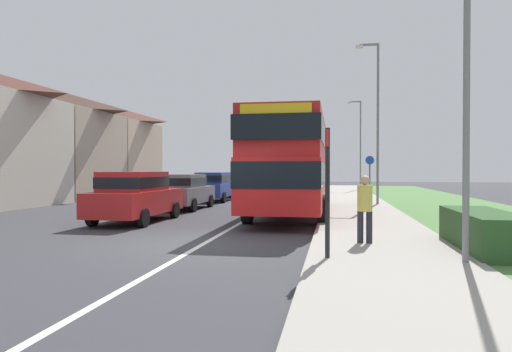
{
  "coord_description": "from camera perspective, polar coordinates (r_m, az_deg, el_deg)",
  "views": [
    {
      "loc": [
        3.13,
        -10.6,
        1.8
      ],
      "look_at": [
        0.61,
        4.02,
        1.6
      ],
      "focal_mm": 31.98,
      "sensor_mm": 36.0,
      "label": 1
    }
  ],
  "objects": [
    {
      "name": "roadside_hedge",
      "position": [
        11.0,
        26.63,
        -6.35
      ],
      "size": [
        1.1,
        3.41,
        0.9
      ],
      "primitive_type": "cube",
      "color": "#2D5128",
      "rests_on": "ground_plane"
    },
    {
      "name": "cycle_route_sign",
      "position": [
        24.17,
        14.04,
        -0.14
      ],
      "size": [
        0.44,
        0.08,
        2.52
      ],
      "color": "slate",
      "rests_on": "ground_plane"
    },
    {
      "name": "bus_stop_sign",
      "position": [
        8.8,
        8.94,
        -0.93
      ],
      "size": [
        0.09,
        0.52,
        2.6
      ],
      "color": "black",
      "rests_on": "ground_plane"
    },
    {
      "name": "street_lamp_mid",
      "position": [
        23.4,
        14.77,
        7.54
      ],
      "size": [
        1.14,
        0.2,
        8.03
      ],
      "color": "slate",
      "rests_on": "ground_plane"
    },
    {
      "name": "parked_car_grey",
      "position": [
        21.06,
        -9.15,
        -1.73
      ],
      "size": [
        1.99,
        4.36,
        1.6
      ],
      "color": "slate",
      "rests_on": "ground_plane"
    },
    {
      "name": "double_decker_bus",
      "position": [
        17.99,
        4.65,
        1.86
      ],
      "size": [
        2.8,
        10.91,
        3.7
      ],
      "color": "red",
      "rests_on": "ground_plane"
    },
    {
      "name": "pavement_near_side",
      "position": [
        16.72,
        13.47,
        -5.22
      ],
      "size": [
        3.2,
        68.0,
        0.12
      ],
      "primitive_type": "cube",
      "color": "#9E998E",
      "rests_on": "ground_plane"
    },
    {
      "name": "parked_car_silver",
      "position": [
        30.87,
        -2.77,
        -0.96
      ],
      "size": [
        2.01,
        4.0,
        1.57
      ],
      "color": "#B7B7BC",
      "rests_on": "ground_plane"
    },
    {
      "name": "street_lamp_near",
      "position": [
        9.48,
        24.28,
        16.98
      ],
      "size": [
        1.14,
        0.2,
        7.8
      ],
      "color": "slate",
      "rests_on": "ground_plane"
    },
    {
      "name": "street_lamp_far",
      "position": [
        40.59,
        12.8,
        4.48
      ],
      "size": [
        1.14,
        0.2,
        7.77
      ],
      "color": "slate",
      "rests_on": "ground_plane"
    },
    {
      "name": "house_terrace_far_side",
      "position": [
        29.32,
        -28.41,
        4.05
      ],
      "size": [
        8.0,
        25.87,
        7.05
      ],
      "color": "beige",
      "rests_on": "ground_plane"
    },
    {
      "name": "grass_verge_seaward",
      "position": [
        17.53,
        27.69,
        -5.08
      ],
      "size": [
        6.0,
        68.0,
        0.08
      ],
      "primitive_type": "cube",
      "color": "#517F42",
      "rests_on": "ground_plane"
    },
    {
      "name": "parked_car_blue",
      "position": [
        26.13,
        -5.32,
        -1.19
      ],
      "size": [
        1.9,
        3.94,
        1.66
      ],
      "color": "navy",
      "rests_on": "ground_plane"
    },
    {
      "name": "lane_marking_centre",
      "position": [
        18.94,
        0.24,
        -4.67
      ],
      "size": [
        0.14,
        60.0,
        0.01
      ],
      "primitive_type": "cube",
      "color": "silver",
      "rests_on": "ground_plane"
    },
    {
      "name": "parked_car_red",
      "position": [
        16.2,
        -14.82,
        -2.27
      ],
      "size": [
        1.92,
        4.57,
        1.73
      ],
      "color": "#B21E1E",
      "rests_on": "ground_plane"
    },
    {
      "name": "pedestrian_at_stop",
      "position": [
        10.75,
        13.46,
        -3.64
      ],
      "size": [
        0.34,
        0.34,
        1.67
      ],
      "color": "#23232D",
      "rests_on": "ground_plane"
    },
    {
      "name": "ground_plane",
      "position": [
        11.19,
        -6.65,
        -8.48
      ],
      "size": [
        120.0,
        120.0,
        0.0
      ],
      "primitive_type": "plane",
      "color": "#38383D"
    }
  ]
}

